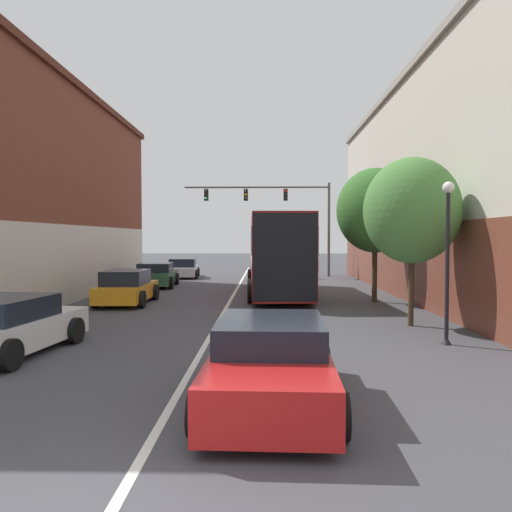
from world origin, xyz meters
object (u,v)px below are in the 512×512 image
at_px(street_tree_near, 412,211).
at_px(parked_car_left_distant, 127,288).
at_px(bus, 278,251).
at_px(street_tree_far, 375,211).
at_px(street_lamp, 447,256).
at_px(parked_car_left_mid, 156,275).
at_px(traffic_signal_gantry, 279,206).
at_px(parked_car_left_near, 5,327).
at_px(hatchback_foreground, 271,363).
at_px(parked_car_left_far, 183,269).

bearing_deg(street_tree_near, parked_car_left_distant, 154.28).
height_order(bus, street_tree_near, street_tree_near).
bearing_deg(street_tree_far, parked_car_left_distant, -175.56).
relative_size(parked_car_left_distant, street_tree_far, 0.74).
bearing_deg(street_lamp, street_tree_far, 90.05).
distance_m(parked_car_left_mid, traffic_signal_gantry, 10.97).
height_order(parked_car_left_near, parked_car_left_mid, parked_car_left_near).
distance_m(hatchback_foreground, parked_car_left_near, 6.81).
height_order(parked_car_left_far, street_tree_near, street_tree_near).
bearing_deg(parked_car_left_far, street_tree_far, -145.77).
xyz_separation_m(parked_car_left_near, street_lamp, (10.46, 1.33, 1.58)).
bearing_deg(bus, hatchback_foreground, 176.32).
height_order(street_tree_near, street_tree_far, street_tree_far).
bearing_deg(parked_car_left_mid, parked_car_left_near, 176.91).
bearing_deg(parked_car_left_distant, street_tree_far, -86.42).
distance_m(parked_car_left_mid, street_lamp, 17.93).
distance_m(parked_car_left_distant, traffic_signal_gantry, 16.36).
xyz_separation_m(parked_car_left_far, street_lamp, (10.08, -20.73, 1.62)).
height_order(hatchback_foreground, parked_car_left_mid, hatchback_foreground).
bearing_deg(street_tree_near, hatchback_foreground, -121.11).
distance_m(bus, parked_car_left_mid, 7.55).
xyz_separation_m(street_lamp, street_tree_near, (-0.13, 2.64, 1.26)).
distance_m(parked_car_left_near, street_tree_near, 11.43).
relative_size(hatchback_foreground, parked_car_left_distant, 1.07).
bearing_deg(street_tree_near, traffic_signal_gantry, 100.26).
bearing_deg(traffic_signal_gantry, parked_car_left_distant, -114.44).
bearing_deg(parked_car_left_far, parked_car_left_mid, 171.56).
xyz_separation_m(hatchback_foreground, parked_car_left_mid, (-6.04, 18.97, -0.02)).
height_order(parked_car_left_distant, traffic_signal_gantry, traffic_signal_gantry).
distance_m(bus, street_lamp, 11.62).
relative_size(hatchback_foreground, street_tree_far, 0.79).
xyz_separation_m(hatchback_foreground, street_tree_far, (4.44, 12.78, 3.15)).
xyz_separation_m(bus, parked_car_left_distant, (-6.17, -3.45, -1.40)).
distance_m(hatchback_foreground, parked_car_left_distant, 13.28).
distance_m(parked_car_left_mid, street_tree_far, 12.58).
bearing_deg(parked_car_left_distant, street_lamp, -127.20).
xyz_separation_m(bus, hatchback_foreground, (-0.48, -15.45, -1.40)).
xyz_separation_m(hatchback_foreground, parked_car_left_far, (-5.63, 25.26, -0.04)).
relative_size(bus, parked_car_left_near, 2.27).
relative_size(parked_car_left_near, parked_car_left_mid, 1.11).
height_order(bus, parked_car_left_near, bus).
distance_m(hatchback_foreground, street_tree_near, 8.84).
xyz_separation_m(bus, street_tree_near, (3.85, -8.28, 1.44)).
bearing_deg(street_tree_near, street_tree_far, 88.79).
relative_size(parked_car_left_mid, street_tree_near, 0.79).
distance_m(parked_car_left_distant, street_lamp, 12.69).
bearing_deg(street_tree_far, street_tree_near, -91.21).
xyz_separation_m(parked_car_left_distant, street_tree_near, (10.02, -4.83, 2.84)).
bearing_deg(hatchback_foreground, bus, 0.19).
height_order(parked_car_left_distant, street_tree_far, street_tree_far).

